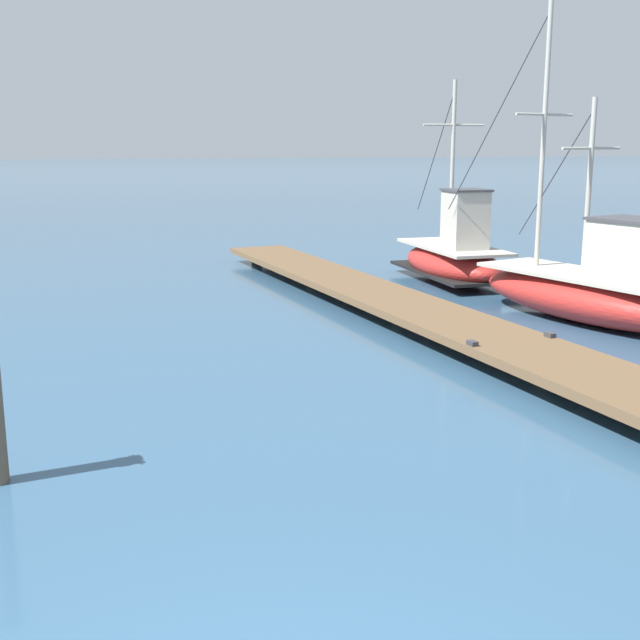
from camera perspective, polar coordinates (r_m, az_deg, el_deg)
name	(u,v)px	position (r m, az deg, el deg)	size (l,w,h in m)	color
floating_dock	(401,304)	(17.80, 5.71, 1.11)	(3.70, 20.51, 0.53)	brown
fishing_boat_0	(454,257)	(22.91, 9.38, 4.38)	(2.07, 4.90, 5.46)	#AD2823
fishing_boat_2	(598,290)	(18.35, 18.87, 2.02)	(3.40, 7.84, 6.99)	#AD2823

